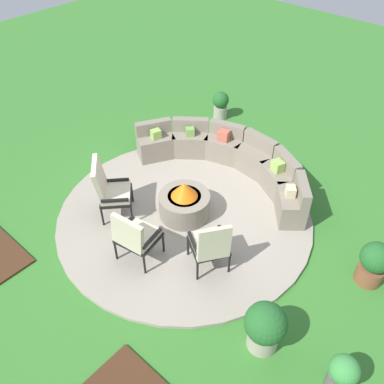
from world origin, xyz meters
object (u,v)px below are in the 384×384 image
fire_pit (184,202)px  potted_plant_2 (265,326)px  lounge_chair_front_right (135,235)px  potted_plant_3 (221,104)px  lounge_chair_front_left (109,188)px  lounge_chair_back_left (210,244)px  potted_plant_0 (375,262)px  curved_stone_bench (230,160)px  potted_plant_1 (342,375)px

fire_pit → potted_plant_2: (2.46, -1.14, 0.10)m
fire_pit → lounge_chair_front_right: lounge_chair_front_right is taller
potted_plant_2 → potted_plant_3: potted_plant_2 is taller
lounge_chair_front_right → potted_plant_3: lounge_chair_front_right is taller
fire_pit → lounge_chair_front_left: lounge_chair_front_left is taller
potted_plant_3 → potted_plant_2: bearing=-45.7°
lounge_chair_front_right → potted_plant_3: (-1.80, 4.38, -0.22)m
lounge_chair_back_left → potted_plant_3: 4.66m
lounge_chair_front_left → lounge_chair_front_right: size_ratio=1.17×
lounge_chair_front_right → lounge_chair_back_left: (0.98, 0.64, -0.00)m
potted_plant_0 → fire_pit: bearing=-164.7°
lounge_chair_front_right → fire_pit: bearing=84.9°
curved_stone_bench → lounge_chair_front_left: bearing=-109.6°
potted_plant_2 → lounge_chair_front_right: bearing=-176.8°
potted_plant_1 → potted_plant_2: size_ratio=0.83×
potted_plant_2 → curved_stone_bench: bearing=134.7°
fire_pit → potted_plant_3: bearing=118.3°
curved_stone_bench → potted_plant_3: size_ratio=5.66×
lounge_chair_front_left → potted_plant_0: 4.40m
lounge_chair_back_left → potted_plant_2: bearing=-78.8°
fire_pit → lounge_chair_back_left: (1.11, -0.63, 0.25)m
lounge_chair_front_right → lounge_chair_back_left: bearing=22.2°
lounge_chair_back_left → potted_plant_0: bearing=-21.4°
curved_stone_bench → potted_plant_2: 3.71m
curved_stone_bench → lounge_chair_front_right: size_ratio=3.80×
curved_stone_bench → lounge_chair_front_right: (0.27, -2.76, 0.22)m
lounge_chair_back_left → potted_plant_2: (1.35, -0.51, -0.15)m
potted_plant_1 → fire_pit: bearing=163.8°
fire_pit → lounge_chair_front_right: size_ratio=0.90×
curved_stone_bench → potted_plant_3: curved_stone_bench is taller
potted_plant_2 → lounge_chair_back_left: bearing=159.3°
lounge_chair_front_right → potted_plant_0: size_ratio=1.32×
curved_stone_bench → potted_plant_3: bearing=133.5°
potted_plant_1 → curved_stone_bench: bearing=145.4°
potted_plant_0 → potted_plant_2: potted_plant_2 is taller
fire_pit → potted_plant_0: 3.19m
potted_plant_3 → potted_plant_1: bearing=-38.6°
curved_stone_bench → lounge_chair_back_left: lounge_chair_back_left is taller
potted_plant_1 → potted_plant_3: 6.61m
curved_stone_bench → potted_plant_1: (3.64, -2.51, -0.02)m
potted_plant_0 → potted_plant_1: (0.42, -1.86, -0.06)m
curved_stone_bench → potted_plant_1: curved_stone_bench is taller
lounge_chair_front_left → curved_stone_bench: bearing=113.1°
curved_stone_bench → lounge_chair_front_left: size_ratio=3.26×
lounge_chair_back_left → potted_plant_1: lounge_chair_back_left is taller
potted_plant_0 → lounge_chair_front_left: bearing=-157.4°
lounge_chair_back_left → potted_plant_3: (-2.78, 3.74, -0.21)m
lounge_chair_front_right → potted_plant_1: bearing=-6.6°
lounge_chair_front_left → potted_plant_1: size_ratio=1.78×
lounge_chair_front_right → potted_plant_0: (2.95, 2.11, -0.18)m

